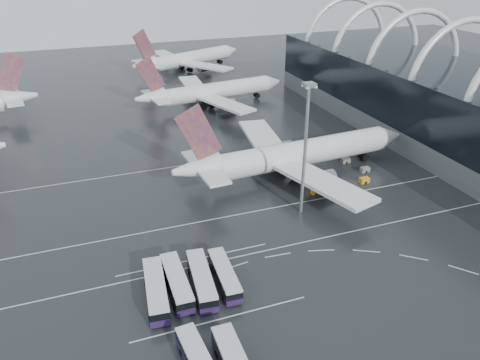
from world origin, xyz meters
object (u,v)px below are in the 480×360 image
object	(u,v)px
gse_cart_belly_e	(302,166)
bus_row_near_b	(177,282)
airliner_gate_b	(210,92)
bus_row_near_a	(156,290)
bus_row_near_c	(201,280)
airliner_gate_c	(187,59)
gse_cart_belly_a	(364,180)
gse_cart_belly_d	(365,170)
gse_cart_belly_b	(346,161)
gse_cart_belly_c	(315,192)
airliner_main	(293,155)
floodlight_mast	(306,135)
bus_row_near_d	(224,275)

from	to	relation	value
gse_cart_belly_e	bus_row_near_b	bearing A→B (deg)	-139.36
airliner_gate_b	bus_row_near_a	size ratio (longest dim) A/B	4.02
bus_row_near_b	bus_row_near_c	world-z (taller)	bus_row_near_c
airliner_gate_c	gse_cart_belly_a	size ratio (longest dim) A/B	23.72
bus_row_near_a	gse_cart_belly_d	world-z (taller)	bus_row_near_a
gse_cart_belly_b	bus_row_near_c	bearing A→B (deg)	-144.52
gse_cart_belly_c	airliner_main	bearing A→B (deg)	93.75
bus_row_near_b	floodlight_mast	size ratio (longest dim) A/B	0.47
airliner_main	airliner_gate_b	size ratio (longest dim) A/B	1.13
floodlight_mast	bus_row_near_a	bearing A→B (deg)	-154.16
gse_cart_belly_b	gse_cart_belly_d	distance (m)	6.64
gse_cart_belly_d	floodlight_mast	bearing A→B (deg)	-153.53
airliner_gate_b	bus_row_near_d	world-z (taller)	airliner_gate_b
bus_row_near_c	gse_cart_belly_b	world-z (taller)	bus_row_near_c
airliner_main	gse_cart_belly_a	size ratio (longest dim) A/B	27.03
bus_row_near_b	gse_cart_belly_d	world-z (taller)	bus_row_near_b
floodlight_mast	gse_cart_belly_a	bearing A→B (deg)	18.68
gse_cart_belly_b	gse_cart_belly_a	bearing A→B (deg)	-99.46
gse_cart_belly_a	gse_cart_belly_b	size ratio (longest dim) A/B	1.03
gse_cart_belly_d	gse_cart_belly_b	bearing A→B (deg)	104.15
bus_row_near_b	bus_row_near_d	xyz separation A→B (m)	(7.92, -0.85, -0.11)
floodlight_mast	gse_cart_belly_e	distance (m)	27.44
bus_row_near_b	gse_cart_belly_c	bearing A→B (deg)	-58.83
airliner_gate_c	gse_cart_belly_a	world-z (taller)	airliner_gate_c
airliner_gate_b	gse_cart_belly_c	xyz separation A→B (m)	(3.08, -71.03, -4.34)
bus_row_near_d	floodlight_mast	bearing A→B (deg)	-50.51
gse_cart_belly_b	gse_cart_belly_e	world-z (taller)	gse_cart_belly_e
airliner_gate_c	bus_row_near_d	bearing A→B (deg)	-125.18
bus_row_near_a	bus_row_near_d	size ratio (longest dim) A/B	1.12
bus_row_near_c	gse_cart_belly_d	bearing A→B (deg)	-54.83
bus_row_near_d	gse_cart_belly_b	xyz separation A→B (m)	(45.15, 35.05, -1.05)
bus_row_near_b	bus_row_near_a	bearing A→B (deg)	103.26
bus_row_near_d	gse_cart_belly_b	size ratio (longest dim) A/B	5.52
gse_cart_belly_a	bus_row_near_d	bearing A→B (deg)	-151.38
floodlight_mast	gse_cart_belly_b	world-z (taller)	floodlight_mast
gse_cart_belly_b	gse_cart_belly_c	xyz separation A→B (m)	(-15.64, -12.35, -0.09)
floodlight_mast	gse_cart_belly_c	xyz separation A→B (m)	(6.69, 6.01, -17.03)
bus_row_near_d	gse_cart_belly_e	world-z (taller)	bus_row_near_d
bus_row_near_d	bus_row_near_a	bearing A→B (deg)	92.98
gse_cart_belly_b	gse_cart_belly_e	distance (m)	12.32
airliner_gate_c	gse_cart_belly_e	world-z (taller)	airliner_gate_c
airliner_gate_c	gse_cart_belly_e	distance (m)	110.05
bus_row_near_c	floodlight_mast	size ratio (longest dim) A/B	0.49
gse_cart_belly_d	gse_cart_belly_c	bearing A→B (deg)	-161.08
bus_row_near_c	bus_row_near_a	bearing A→B (deg)	95.65
bus_row_near_b	gse_cart_belly_d	distance (m)	61.35
bus_row_near_c	bus_row_near_b	bearing A→B (deg)	84.30
bus_row_near_a	gse_cart_belly_b	size ratio (longest dim) A/B	6.16
bus_row_near_b	gse_cart_belly_c	xyz separation A→B (m)	(37.43, 21.85, -1.25)
floodlight_mast	airliner_main	bearing A→B (deg)	70.17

